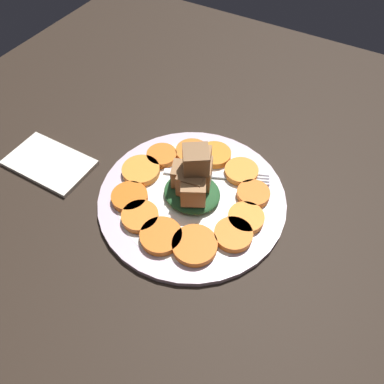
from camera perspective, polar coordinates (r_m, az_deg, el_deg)
name	(u,v)px	position (r cm, az deg, el deg)	size (l,w,h in cm)	color
table_slab	(192,204)	(62.40, 0.00, -1.77)	(120.00, 120.00, 2.00)	black
plate	(192,198)	(61.19, 0.00, -0.92)	(30.53, 30.53, 1.05)	silver
carrot_slice_0	(130,197)	(60.67, -9.49, -0.76)	(5.83, 5.83, 1.17)	orange
carrot_slice_1	(140,217)	(58.16, -7.91, -3.73)	(5.74, 5.74, 1.17)	orange
carrot_slice_2	(159,235)	(56.03, -5.10, -6.51)	(6.30, 6.30, 1.17)	orange
carrot_slice_3	(195,245)	(54.89, 0.40, -8.11)	(6.70, 6.70, 1.17)	orange
carrot_slice_4	(233,235)	(56.17, 6.31, -6.46)	(5.79, 5.79, 1.17)	orange
carrot_slice_5	(246,217)	(58.16, 8.30, -3.80)	(5.61, 5.61, 1.17)	orange
carrot_slice_6	(253,194)	(61.03, 9.32, -0.29)	(5.31, 5.31, 1.17)	orange
carrot_slice_7	(241,171)	(63.87, 7.52, 3.13)	(5.72, 5.72, 1.17)	orange
carrot_slice_8	(215,155)	(66.11, 3.48, 5.69)	(5.73, 5.73, 1.17)	orange
carrot_slice_9	(192,152)	(66.45, 0.00, 6.11)	(5.81, 5.81, 1.17)	orange
carrot_slice_10	(162,156)	(66.04, -4.63, 5.54)	(5.29, 5.29, 1.17)	orange
carrot_slice_11	(142,170)	(64.16, -7.68, 3.39)	(6.40, 6.40, 1.17)	orange
center_pile	(193,180)	(58.31, 0.21, 1.90)	(9.28, 8.79, 9.32)	#235128
fork	(219,176)	(63.38, 4.11, 2.50)	(17.08, 8.66, 0.40)	silver
napkin	(49,163)	(71.02, -20.89, 4.15)	(15.05, 9.03, 0.80)	silver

